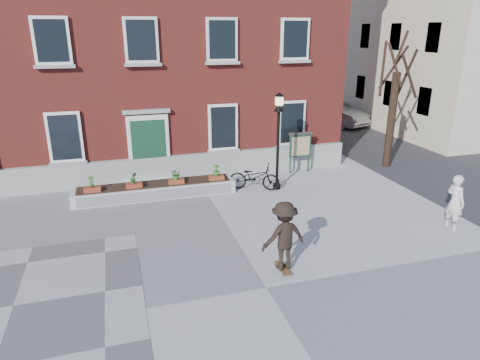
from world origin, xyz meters
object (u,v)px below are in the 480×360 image
object	(u,v)px
bicycle	(254,177)
skateboarder	(284,236)
notice_board	(300,146)
lamp_post	(278,128)
bystander	(455,202)
parked_car	(333,113)

from	to	relation	value
bicycle	skateboarder	distance (m)	6.27
notice_board	skateboarder	world-z (taller)	skateboarder
lamp_post	bystander	bearing A→B (deg)	-50.85
bystander	lamp_post	bearing A→B (deg)	35.10
parked_car	bystander	size ratio (longest dim) A/B	2.71
bicycle	lamp_post	size ratio (longest dim) A/B	0.52
bystander	lamp_post	world-z (taller)	lamp_post
bystander	skateboarder	bearing A→B (deg)	93.71
bicycle	lamp_post	xyz separation A→B (m)	(0.92, -0.16, 2.00)
parked_car	bystander	bearing A→B (deg)	-126.66
bicycle	skateboarder	bearing A→B (deg)	-165.63
lamp_post	skateboarder	bearing A→B (deg)	-109.78
bicycle	notice_board	world-z (taller)	notice_board
lamp_post	skateboarder	distance (m)	6.52
parked_car	skateboarder	bearing A→B (deg)	-144.07
skateboarder	notice_board	bearing A→B (deg)	62.98
bicycle	bystander	xyz separation A→B (m)	(5.08, -5.27, 0.38)
parked_car	lamp_post	bearing A→B (deg)	-149.78
parked_car	skateboarder	size ratio (longest dim) A/B	2.51
skateboarder	bystander	bearing A→B (deg)	7.76
notice_board	skateboarder	xyz separation A→B (m)	(-3.91, -7.66, -0.23)
bicycle	notice_board	xyz separation A→B (m)	(2.68, 1.52, 0.72)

